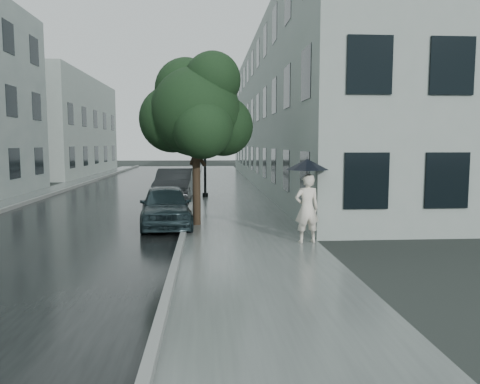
{
  "coord_description": "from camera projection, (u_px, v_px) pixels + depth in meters",
  "views": [
    {
      "loc": [
        -0.89,
        -10.56,
        2.6
      ],
      "look_at": [
        -0.03,
        1.74,
        1.3
      ],
      "focal_mm": 35.0,
      "sensor_mm": 36.0,
      "label": 1
    }
  ],
  "objects": [
    {
      "name": "ground",
      "position": [
        247.0,
        256.0,
        10.81
      ],
      "size": [
        120.0,
        120.0,
        0.0
      ],
      "primitive_type": "plane",
      "color": "black",
      "rests_on": "ground"
    },
    {
      "name": "sidewalk",
      "position": [
        231.0,
        196.0,
        22.74
      ],
      "size": [
        3.5,
        60.0,
        0.01
      ],
      "primitive_type": "cube",
      "color": "slate",
      "rests_on": "ground"
    },
    {
      "name": "kerb_near",
      "position": [
        193.0,
        195.0,
        22.6
      ],
      "size": [
        0.15,
        60.0,
        0.15
      ],
      "primitive_type": "cube",
      "color": "slate",
      "rests_on": "ground"
    },
    {
      "name": "asphalt_road",
      "position": [
        120.0,
        197.0,
        22.37
      ],
      "size": [
        6.85,
        60.0,
        0.0
      ],
      "primitive_type": "cube",
      "color": "black",
      "rests_on": "ground"
    },
    {
      "name": "kerb_far",
      "position": [
        45.0,
        196.0,
        22.12
      ],
      "size": [
        0.15,
        60.0,
        0.15
      ],
      "primitive_type": "cube",
      "color": "slate",
      "rests_on": "ground"
    },
    {
      "name": "sidewalk_far",
      "position": [
        25.0,
        198.0,
        22.06
      ],
      "size": [
        1.7,
        60.0,
        0.01
      ],
      "primitive_type": "cube",
      "color": "#4C5451",
      "rests_on": "ground"
    },
    {
      "name": "building_near",
      "position": [
        306.0,
        113.0,
        30.07
      ],
      "size": [
        7.02,
        36.0,
        9.0
      ],
      "color": "gray",
      "rests_on": "ground"
    },
    {
      "name": "building_far_b",
      "position": [
        53.0,
        126.0,
        39.21
      ],
      "size": [
        7.02,
        18.0,
        8.0
      ],
      "color": "gray",
      "rests_on": "ground"
    },
    {
      "name": "pedestrian",
      "position": [
        307.0,
        208.0,
        12.13
      ],
      "size": [
        0.7,
        0.51,
        1.79
      ],
      "primitive_type": "imported",
      "rotation": [
        0.0,
        0.0,
        3.27
      ],
      "color": "silver",
      "rests_on": "sidewalk"
    },
    {
      "name": "umbrella",
      "position": [
        307.0,
        164.0,
        12.03
      ],
      "size": [
        1.46,
        1.46,
        1.3
      ],
      "rotation": [
        0.0,
        0.0,
        0.35
      ],
      "color": "black",
      "rests_on": "ground"
    },
    {
      "name": "street_tree",
      "position": [
        196.0,
        111.0,
        14.64
      ],
      "size": [
        3.64,
        3.31,
        5.38
      ],
      "color": "#332619",
      "rests_on": "ground"
    },
    {
      "name": "lamp_post",
      "position": [
        202.0,
        142.0,
        22.25
      ],
      "size": [
        0.82,
        0.47,
        4.61
      ],
      "rotation": [
        0.0,
        0.0,
        0.32
      ],
      "color": "black",
      "rests_on": "ground"
    },
    {
      "name": "car_near",
      "position": [
        166.0,
        206.0,
        14.56
      ],
      "size": [
        1.91,
        3.94,
        1.3
      ],
      "primitive_type": "imported",
      "rotation": [
        0.0,
        0.0,
        0.1
      ],
      "color": "#1B2B2F",
      "rests_on": "ground"
    },
    {
      "name": "car_far",
      "position": [
        175.0,
        185.0,
        20.93
      ],
      "size": [
        1.71,
        4.44,
        1.44
      ],
      "primitive_type": "imported",
      "rotation": [
        0.0,
        0.0,
        -0.04
      ],
      "color": "#242729",
      "rests_on": "ground"
    }
  ]
}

